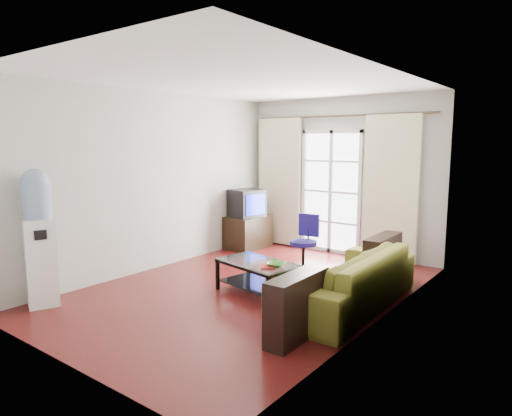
{
  "coord_description": "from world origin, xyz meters",
  "views": [
    {
      "loc": [
        3.62,
        -4.6,
        1.95
      ],
      "look_at": [
        -0.14,
        0.35,
        1.04
      ],
      "focal_mm": 32.0,
      "sensor_mm": 36.0,
      "label": 1
    }
  ],
  "objects_px": {
    "task_chair": "(304,253)",
    "sofa": "(347,278)",
    "coffee_table": "(258,274)",
    "tv_stand": "(248,232)",
    "crt_tv": "(246,203)",
    "water_cooler": "(39,235)"
  },
  "relations": [
    {
      "from": "tv_stand",
      "to": "task_chair",
      "type": "relative_size",
      "value": 0.96
    },
    {
      "from": "crt_tv",
      "to": "task_chair",
      "type": "xyz_separation_m",
      "value": [
        1.58,
        -0.55,
        -0.6
      ]
    },
    {
      "from": "sofa",
      "to": "coffee_table",
      "type": "distance_m",
      "value": 1.14
    },
    {
      "from": "crt_tv",
      "to": "water_cooler",
      "type": "distance_m",
      "value": 3.79
    },
    {
      "from": "task_chair",
      "to": "tv_stand",
      "type": "bearing_deg",
      "value": 152.93
    },
    {
      "from": "coffee_table",
      "to": "water_cooler",
      "type": "bearing_deg",
      "value": -134.08
    },
    {
      "from": "coffee_table",
      "to": "tv_stand",
      "type": "relative_size",
      "value": 1.4
    },
    {
      "from": "sofa",
      "to": "task_chair",
      "type": "height_order",
      "value": "task_chair"
    },
    {
      "from": "coffee_table",
      "to": "task_chair",
      "type": "relative_size",
      "value": 1.35
    },
    {
      "from": "sofa",
      "to": "task_chair",
      "type": "relative_size",
      "value": 2.72
    },
    {
      "from": "tv_stand",
      "to": "crt_tv",
      "type": "xyz_separation_m",
      "value": [
        -0.0,
        -0.06,
        0.55
      ]
    },
    {
      "from": "water_cooler",
      "to": "sofa",
      "type": "bearing_deg",
      "value": 59.23
    },
    {
      "from": "crt_tv",
      "to": "task_chair",
      "type": "height_order",
      "value": "crt_tv"
    },
    {
      "from": "tv_stand",
      "to": "task_chair",
      "type": "height_order",
      "value": "task_chair"
    },
    {
      "from": "crt_tv",
      "to": "water_cooler",
      "type": "height_order",
      "value": "water_cooler"
    },
    {
      "from": "coffee_table",
      "to": "task_chair",
      "type": "distance_m",
      "value": 1.37
    },
    {
      "from": "task_chair",
      "to": "water_cooler",
      "type": "height_order",
      "value": "water_cooler"
    },
    {
      "from": "coffee_table",
      "to": "task_chair",
      "type": "bearing_deg",
      "value": 95.56
    },
    {
      "from": "tv_stand",
      "to": "task_chair",
      "type": "bearing_deg",
      "value": -19.71
    },
    {
      "from": "task_chair",
      "to": "sofa",
      "type": "bearing_deg",
      "value": -46.12
    },
    {
      "from": "crt_tv",
      "to": "water_cooler",
      "type": "bearing_deg",
      "value": -78.43
    },
    {
      "from": "crt_tv",
      "to": "water_cooler",
      "type": "xyz_separation_m",
      "value": [
        -0.1,
        -3.79,
        0.01
      ]
    }
  ]
}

